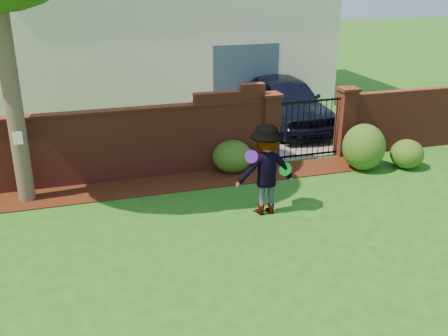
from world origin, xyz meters
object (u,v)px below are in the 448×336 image
object	(u,v)px
man	(266,170)
car	(289,104)
frisbee_purple	(251,157)
frisbee_green	(285,169)

from	to	relation	value
man	car	bearing A→B (deg)	-116.44
car	frisbee_purple	bearing A→B (deg)	-120.29
car	frisbee_green	bearing A→B (deg)	-114.32
car	man	size ratio (longest dim) A/B	2.49
car	man	world-z (taller)	man
frisbee_purple	frisbee_green	world-z (taller)	frisbee_purple
man	frisbee_purple	bearing A→B (deg)	12.39
frisbee_purple	man	bearing A→B (deg)	10.85
car	man	distance (m)	6.27
frisbee_green	frisbee_purple	bearing A→B (deg)	177.87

